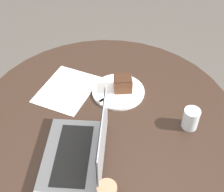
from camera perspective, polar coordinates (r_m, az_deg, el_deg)
name	(u,v)px	position (r m, az deg, el deg)	size (l,w,h in m)	color
dining_table	(106,131)	(1.46, -1.17, -6.40)	(1.15, 1.15, 0.76)	black
paper_document	(67,89)	(1.49, -8.25, 1.22)	(0.34, 0.29, 0.00)	white
plate	(118,91)	(1.46, 1.16, 0.85)	(0.24, 0.24, 0.01)	white
cake_slice	(123,84)	(1.44, 2.00, 2.30)	(0.09, 0.10, 0.07)	brown
fork	(111,96)	(1.42, -0.26, 0.09)	(0.14, 0.13, 0.00)	silver
water_glass	(191,119)	(1.32, 14.21, -4.03)	(0.07, 0.07, 0.09)	silver
laptop	(81,151)	(1.19, -5.76, -10.00)	(0.37, 0.26, 0.23)	gray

